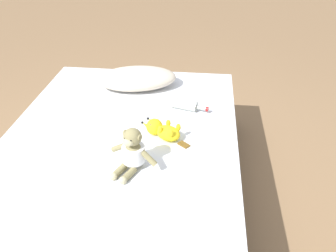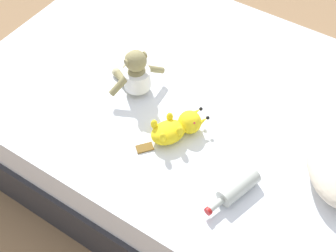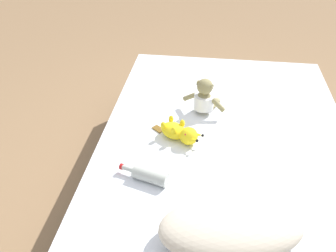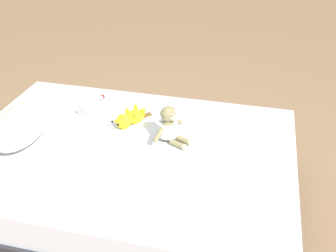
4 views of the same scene
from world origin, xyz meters
name	(u,v)px [view 3 (image 3 of 4)]	position (x,y,z in m)	size (l,w,h in m)	color
ground_plane	(218,196)	(0.00, 0.00, 0.00)	(16.00, 16.00, 0.00)	#93704C
bed	(222,169)	(0.00, 0.00, 0.24)	(1.46, 2.08, 0.50)	#2D2D33
pillow	(232,227)	(-0.02, 0.70, 0.57)	(0.65, 0.45, 0.15)	beige
plush_monkey	(205,98)	(0.14, -0.24, 0.59)	(0.28, 0.25, 0.24)	#8E8456
plush_yellow_creature	(180,132)	(0.26, 0.06, 0.54)	(0.31, 0.21, 0.10)	yellow
glass_bottle	(149,175)	(0.37, 0.41, 0.53)	(0.26, 0.12, 0.07)	#B7BCB2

